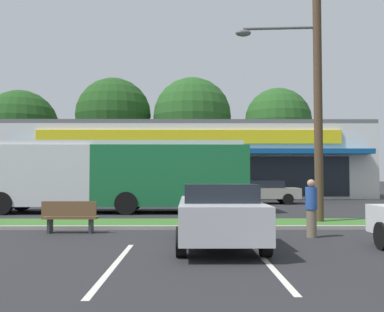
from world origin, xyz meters
The scene contains 16 objects.
grass_median centered at (0.00, 14.00, 0.06)m, with size 56.00×2.20×0.12m, color #386B28.
curb_lip centered at (0.00, 12.78, 0.06)m, with size 56.00×0.24×0.12m, color #99968C.
parking_stripe_0 centered at (-2.57, 7.32, 0.00)m, with size 0.12×4.80×0.01m, color silver.
parking_stripe_1 centered at (0.39, 7.49, 0.00)m, with size 0.12×4.80×0.01m, color silver.
storefront_building centered at (-1.16, 35.40, 2.87)m, with size 27.24×12.14×5.74m.
tree_far_left centered at (-19.56, 46.63, 6.92)m, with size 8.14×8.14×11.00m.
tree_left centered at (-9.30, 45.93, 8.15)m, with size 8.06×8.06×12.19m.
tree_mid_left centered at (-0.81, 44.88, 7.90)m, with size 8.21×8.21×12.01m.
tree_mid centered at (8.03, 43.79, 7.27)m, with size 6.83×6.83×10.70m.
utility_pole centered at (3.23, 14.12, 5.16)m, with size 3.03×2.40×9.63m.
city_bus centered at (-4.83, 19.11, 1.77)m, with size 12.72×2.75×3.25m.
bus_stop_bench centered at (-4.67, 11.91, 0.50)m, with size 1.60×0.45×0.95m.
car_1 centered at (-2.47, 24.47, 0.75)m, with size 4.53×1.96×1.46m.
car_4 centered at (-0.43, 9.52, 0.79)m, with size 1.99×4.61×1.51m.
car_5 centered at (3.36, 25.40, 0.72)m, with size 4.28×1.97×1.38m.
pedestrian_far centered at (2.23, 10.99, 0.80)m, with size 0.32×0.32×1.60m.
Camera 1 is at (-1.15, -1.13, 1.71)m, focal length 41.05 mm.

